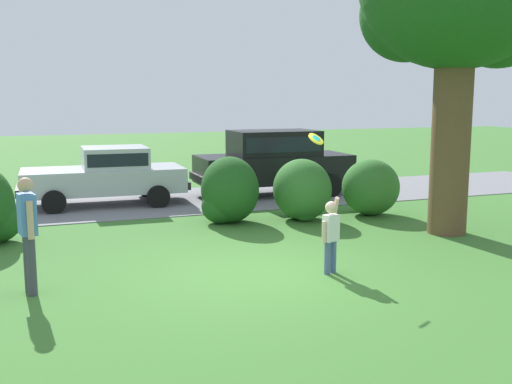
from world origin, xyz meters
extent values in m
plane|color=#3D752D|center=(0.00, 0.00, 0.00)|extent=(80.00, 80.00, 0.00)
cube|color=slate|center=(0.00, 7.34, 0.01)|extent=(28.00, 4.40, 0.02)
cylinder|color=brown|center=(4.86, 1.39, 1.97)|extent=(0.81, 0.81, 3.93)
ellipsoid|color=#1E511C|center=(5.96, 1.39, 4.64)|extent=(2.31, 2.31, 2.31)
ellipsoid|color=#1E511C|center=(4.30, 2.35, 4.64)|extent=(2.02, 2.02, 2.02)
ellipsoid|color=#1E511C|center=(0.87, 4.12, 0.77)|extent=(1.33, 1.56, 1.53)
ellipsoid|color=#1E511C|center=(0.62, 4.06, 0.40)|extent=(0.89, 0.89, 0.80)
ellipsoid|color=#33702B|center=(2.56, 3.80, 0.72)|extent=(1.35, 1.59, 1.45)
ellipsoid|color=#33702B|center=(2.55, 3.60, 0.32)|extent=(0.70, 0.70, 0.63)
ellipsoid|color=#33702B|center=(4.39, 3.74, 0.69)|extent=(1.42, 1.39, 1.38)
cube|color=silver|center=(-1.60, 7.49, 0.68)|extent=(4.25, 1.95, 0.64)
cube|color=silver|center=(-1.29, 7.48, 1.28)|extent=(1.72, 1.66, 0.56)
cube|color=black|center=(-1.29, 7.48, 1.28)|extent=(1.59, 1.68, 0.34)
cylinder|color=black|center=(-2.93, 6.58, 0.30)|extent=(0.61, 0.24, 0.60)
cylinder|color=black|center=(-2.88, 8.46, 0.30)|extent=(0.61, 0.24, 0.60)
cylinder|color=black|center=(-0.33, 6.51, 0.30)|extent=(0.61, 0.24, 0.60)
cylinder|color=black|center=(-0.28, 8.39, 0.30)|extent=(0.61, 0.24, 0.60)
cube|color=black|center=(-3.74, 7.54, 0.52)|extent=(0.17, 1.75, 0.20)
cube|color=black|center=(0.53, 7.43, 0.52)|extent=(0.17, 1.75, 0.20)
cube|color=black|center=(3.31, 7.41, 0.80)|extent=(4.52, 1.89, 0.80)
cube|color=black|center=(3.31, 7.41, 1.56)|extent=(2.49, 1.65, 0.72)
cube|color=black|center=(3.31, 7.41, 1.56)|extent=(2.30, 1.66, 0.43)
cylinder|color=black|center=(1.90, 6.48, 0.34)|extent=(0.68, 0.23, 0.68)
cylinder|color=black|center=(1.92, 8.36, 0.34)|extent=(0.68, 0.23, 0.68)
cylinder|color=black|center=(4.69, 6.45, 0.34)|extent=(0.68, 0.23, 0.68)
cylinder|color=black|center=(4.71, 8.33, 0.34)|extent=(0.68, 0.23, 0.68)
cube|color=black|center=(1.02, 7.43, 0.60)|extent=(0.14, 1.75, 0.20)
cube|color=black|center=(5.60, 7.38, 0.60)|extent=(0.14, 1.75, 0.20)
cylinder|color=#4C608C|center=(1.05, -0.45, 0.28)|extent=(0.10, 0.10, 0.55)
cylinder|color=#4C608C|center=(1.18, -0.40, 0.28)|extent=(0.10, 0.10, 0.55)
cube|color=white|center=(1.12, -0.43, 0.77)|extent=(0.30, 0.23, 0.44)
sphere|color=beige|center=(1.12, -0.43, 1.11)|extent=(0.20, 0.20, 0.20)
cylinder|color=beige|center=(1.25, -0.33, 1.09)|extent=(0.16, 0.28, 0.39)
cylinder|color=beige|center=(0.97, -0.48, 0.72)|extent=(0.07, 0.07, 0.36)
cylinder|color=yellow|center=(1.03, -0.01, 2.20)|extent=(0.32, 0.25, 0.26)
cylinder|color=#1EB7B2|center=(1.03, -0.01, 2.20)|extent=(0.18, 0.15, 0.15)
cylinder|color=#3F3F4C|center=(-3.54, 0.30, 0.45)|extent=(0.14, 0.14, 0.90)
cylinder|color=#3F3F4C|center=(-3.50, 0.10, 0.45)|extent=(0.14, 0.14, 0.90)
cube|color=#4C7FCC|center=(-3.52, 0.20, 1.20)|extent=(0.28, 0.39, 0.60)
sphere|color=tan|center=(-3.52, 0.20, 1.63)|extent=(0.22, 0.22, 0.22)
cylinder|color=tan|center=(-3.56, 0.42, 1.15)|extent=(0.09, 0.09, 0.55)
cylinder|color=tan|center=(-3.48, -0.02, 1.15)|extent=(0.09, 0.09, 0.55)
camera|label=1|loc=(-3.44, -9.06, 2.88)|focal=42.51mm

